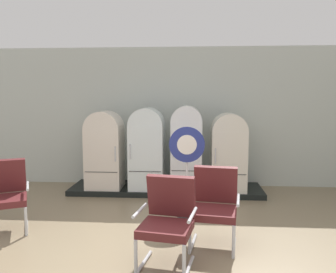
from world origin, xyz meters
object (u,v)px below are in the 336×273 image
Objects in this scene: refrigerator_1 at (147,146)px; armchair_center at (168,217)px; refrigerator_0 at (105,148)px; refrigerator_2 at (186,145)px; refrigerator_3 at (228,150)px; armchair_right at (214,203)px; armchair_left at (5,192)px; sign_stand at (187,169)px.

refrigerator_1 reaches higher than armchair_center.
refrigerator_1 is at bearing 1.12° from refrigerator_0.
refrigerator_2 is 1.09× the size of refrigerator_3.
refrigerator_2 reaches higher than armchair_right.
armchair_center is at bearing -93.19° from refrigerator_2.
refrigerator_0 reaches higher than refrigerator_3.
refrigerator_3 is at bearing 0.25° from refrigerator_0.
armchair_left is 1.00× the size of armchair_right.
sign_stand reaches higher than armchair_left.
refrigerator_0 is 1.05× the size of sign_stand.
armchair_center is at bearing -19.55° from armchair_left.
armchair_right is at bearing -5.49° from armchair_left.
refrigerator_3 reaches higher than sign_stand.
armchair_center is (-0.55, -0.56, 0.00)m from armchair_right.
armchair_right is 0.79m from armchair_center.
armchair_right is 0.70× the size of sign_stand.
sign_stand is (-0.77, -1.27, -0.12)m from refrigerator_3.
refrigerator_1 is at bearing 179.79° from refrigerator_3.
armchair_left is (-3.33, -1.97, -0.33)m from refrigerator_3.
armchair_left is 0.70× the size of sign_stand.
refrigerator_3 is (1.56, -0.01, -0.05)m from refrigerator_1.
refrigerator_3 is (2.39, 0.01, -0.02)m from refrigerator_0.
refrigerator_3 is 1.48× the size of armchair_left.
refrigerator_2 reaches higher than armchair_left.
armchair_center is at bearing -108.78° from refrigerator_3.
refrigerator_0 is 1.59m from refrigerator_2.
sign_stand is (-0.37, 0.98, 0.21)m from armchair_right.
armchair_center is 1.57m from sign_stand.
refrigerator_3 is 2.31m from armchair_right.
armchair_right and armchair_center have the same top height.
armchair_right is (1.99, -2.24, -0.35)m from refrigerator_0.
refrigerator_0 is at bearing 142.24° from sign_stand.
armchair_center is at bearing -77.82° from refrigerator_1.
sign_stand is (0.79, -1.27, -0.17)m from refrigerator_1.
refrigerator_2 is 2.85m from armchair_center.
sign_stand is (1.62, -1.26, -0.14)m from refrigerator_0.
armchair_center is (-0.96, -2.81, -0.33)m from refrigerator_3.
refrigerator_2 is at bearing 86.81° from armchair_center.
refrigerator_1 is 2.67m from armchair_left.
refrigerator_2 is (0.76, -0.00, 0.03)m from refrigerator_1.
refrigerator_0 is at bearing -179.45° from refrigerator_2.
refrigerator_0 is 1.52× the size of armchair_right.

